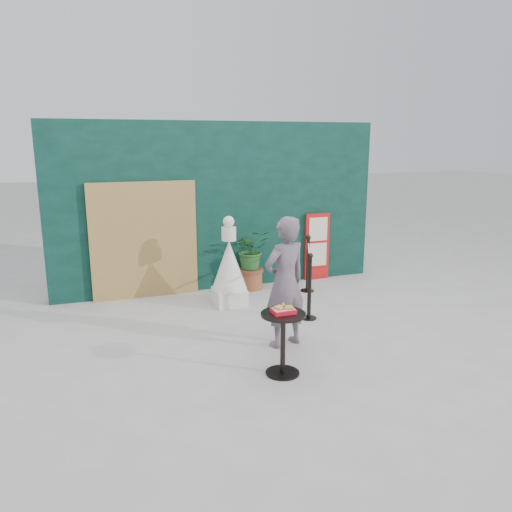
% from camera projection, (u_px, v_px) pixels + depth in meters
% --- Properties ---
extents(ground, '(60.00, 60.00, 0.00)m').
position_uv_depth(ground, '(287.00, 350.00, 6.51)').
color(ground, '#ADAAA5').
rests_on(ground, ground).
extents(back_wall, '(6.00, 0.30, 3.00)m').
position_uv_depth(back_wall, '(219.00, 206.00, 9.05)').
color(back_wall, black).
rests_on(back_wall, ground).
extents(bamboo_fence, '(1.80, 0.08, 2.00)m').
position_uv_depth(bamboo_fence, '(144.00, 241.00, 8.51)').
color(bamboo_fence, tan).
rests_on(bamboo_fence, ground).
extents(woman, '(0.72, 0.57, 1.74)m').
position_uv_depth(woman, '(285.00, 282.00, 6.49)').
color(woman, slate).
rests_on(woman, ground).
extents(menu_board, '(0.50, 0.07, 1.30)m').
position_uv_depth(menu_board, '(317.00, 247.00, 9.69)').
color(menu_board, red).
rests_on(menu_board, ground).
extents(statue, '(0.58, 0.58, 1.49)m').
position_uv_depth(statue, '(229.00, 269.00, 8.18)').
color(statue, silver).
rests_on(statue, ground).
extents(cafe_table, '(0.52, 0.52, 0.75)m').
position_uv_depth(cafe_table, '(283.00, 334.00, 5.74)').
color(cafe_table, black).
rests_on(cafe_table, ground).
extents(food_basket, '(0.26, 0.19, 0.11)m').
position_uv_depth(food_basket, '(283.00, 310.00, 5.68)').
color(food_basket, red).
rests_on(food_basket, cafe_table).
extents(planter, '(0.65, 0.56, 1.10)m').
position_uv_depth(planter, '(251.00, 255.00, 9.04)').
color(planter, brown).
rests_on(planter, ground).
extents(stanchion_barrier, '(0.84, 1.54, 1.03)m').
position_uv_depth(stanchion_barrier, '(309.00, 275.00, 8.24)').
color(stanchion_barrier, black).
rests_on(stanchion_barrier, ground).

